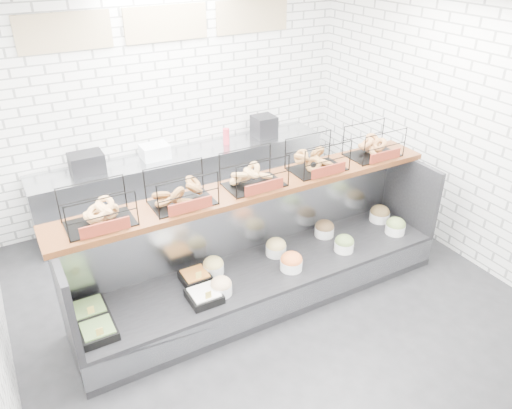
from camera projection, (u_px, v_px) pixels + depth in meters
ground at (278, 312)px, 5.21m from camera, size 5.50×5.50×0.00m
room_shell at (250, 106)px, 4.67m from camera, size 5.02×5.51×3.01m
display_case at (263, 270)px, 5.32m from camera, size 4.00×0.90×1.20m
bagel_shelf at (254, 175)px, 4.94m from camera, size 4.10×0.50×0.40m
prep_counter at (186, 182)px, 6.84m from camera, size 4.00×0.60×1.20m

